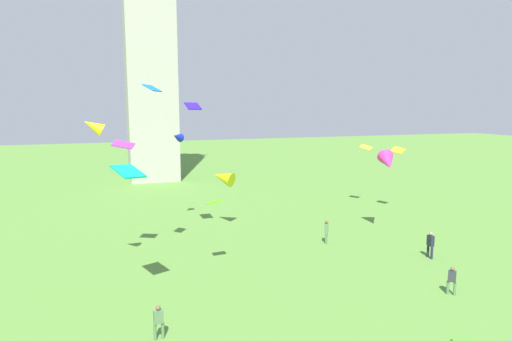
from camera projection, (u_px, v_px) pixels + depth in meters
name	position (u px, v px, depth m)	size (l,w,h in m)	color
monument_obelisk	(148.00, 11.00, 57.88)	(6.46, 6.46, 45.18)	#A8A399
person_0	(326.00, 230.00, 32.65)	(0.47, 0.53, 1.76)	#51754C
person_1	(452.00, 279.00, 23.74)	(0.46, 0.46, 1.59)	#51754C
person_2	(159.00, 320.00, 19.20)	(0.49, 0.28, 1.58)	#51754C
person_3	(430.00, 243.00, 29.46)	(0.31, 0.57, 1.84)	#1E2333
kite_flying_0	(214.00, 202.00, 26.75)	(0.97, 0.70, 0.31)	#52BE11
kite_flying_1	(398.00, 150.00, 41.55)	(1.11, 1.28, 0.66)	yellow
kite_flying_2	(123.00, 145.00, 27.96)	(1.53, 1.22, 0.57)	#A32CD4
kite_flying_3	(223.00, 177.00, 36.35)	(2.24, 2.24, 1.56)	#BAC40F
kite_flying_4	(193.00, 106.00, 32.01)	(1.08, 1.46, 0.55)	#2913C2
kite_flying_5	(388.00, 162.00, 34.18)	(1.93, 2.45, 1.89)	#EA2D93
kite_flying_6	(152.00, 88.00, 26.48)	(1.27, 1.41, 0.46)	#1270BF
kite_flying_7	(177.00, 137.00, 36.67)	(1.33, 1.36, 0.96)	#1424CD
kite_flying_8	(366.00, 147.00, 44.25)	(1.29, 1.28, 0.59)	yellow
kite_flying_9	(93.00, 126.00, 24.69)	(1.35, 0.85, 1.19)	yellow
kite_flying_10	(128.00, 171.00, 21.72)	(1.74, 2.00, 0.57)	#08C08B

